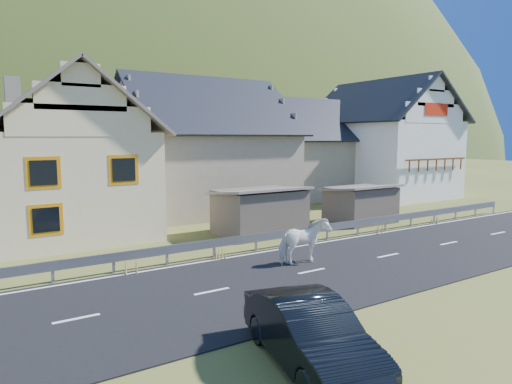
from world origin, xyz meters
TOP-DOWN VIEW (x-y plane):
  - ground at (0.00, 0.00)m, footprint 160.00×160.00m
  - road at (0.00, 0.00)m, footprint 60.00×7.00m
  - lane_markings at (0.00, 0.00)m, footprint 60.00×6.60m
  - guardrail at (-0.00, 3.68)m, footprint 28.10×0.09m
  - shed_left at (-2.00, 6.50)m, footprint 4.30×3.30m
  - shed_right at (4.50, 6.00)m, footprint 3.80×2.90m
  - house_cream at (-10.00, 12.00)m, footprint 7.80×9.80m
  - house_stone_a at (-1.00, 15.00)m, footprint 10.80×9.80m
  - house_stone_b at (9.00, 17.00)m, footprint 9.80×8.80m
  - house_white at (15.00, 14.00)m, footprint 8.80×10.80m
  - mountain at (5.00, 180.00)m, footprint 440.00×280.00m
  - horse at (-3.63, 0.93)m, footprint 0.94×2.04m
  - car at (-8.35, -5.20)m, footprint 2.44×4.59m

SIDE VIEW (x-z plane):
  - mountain at x=5.00m, z-range -150.00..110.00m
  - ground at x=0.00m, z-range 0.00..0.00m
  - road at x=0.00m, z-range 0.00..0.04m
  - lane_markings at x=0.00m, z-range 0.04..0.05m
  - guardrail at x=0.00m, z-range 0.19..0.94m
  - car at x=-8.35m, z-range 0.00..1.44m
  - horse at x=-3.63m, z-range 0.04..1.76m
  - shed_right at x=4.50m, z-range -0.10..2.10m
  - shed_left at x=-2.00m, z-range -0.10..2.30m
  - house_stone_b at x=9.00m, z-range 0.19..8.29m
  - house_cream at x=-10.00m, z-range 0.21..8.51m
  - house_stone_a at x=-1.00m, z-range 0.18..9.08m
  - house_white at x=15.00m, z-range 0.21..9.91m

